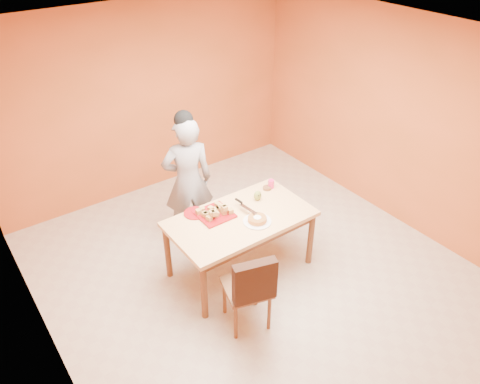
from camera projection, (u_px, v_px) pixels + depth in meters
floor at (255, 273)px, 5.53m from camera, size 5.00×5.00×0.00m
ceiling at (261, 43)px, 4.06m from camera, size 5.00×5.00×0.00m
wall_back at (148, 100)px, 6.50m from camera, size 4.50×0.00×4.50m
wall_left at (32, 261)px, 3.70m from camera, size 0.00×5.00×5.00m
wall_right at (399, 122)px, 5.90m from camera, size 0.00×5.00×5.00m
dining_table at (240, 224)px, 5.24m from camera, size 1.60×0.90×0.76m
dining_chair at (248, 286)px, 4.65m from camera, size 0.56×0.63×0.97m
pastry_pile at (214, 209)px, 5.18m from camera, size 0.34×0.34×0.11m
person at (188, 181)px, 5.67m from camera, size 0.71×0.57×1.68m
pastry_platter at (214, 214)px, 5.22m from camera, size 0.37×0.37×0.02m
red_dinner_plate at (195, 213)px, 5.24m from camera, size 0.27×0.27×0.02m
white_cake_plate at (257, 221)px, 5.11m from camera, size 0.35×0.35×0.01m
sponge_cake at (257, 219)px, 5.10m from camera, size 0.21×0.21×0.05m
cake_server at (248, 209)px, 5.21m from camera, size 0.08×0.26×0.01m
egg_ornament at (258, 196)px, 5.44m from camera, size 0.12×0.11×0.12m
magenta_glass at (271, 184)px, 5.67m from camera, size 0.09×0.09×0.11m
checker_tin at (267, 188)px, 5.67m from camera, size 0.11×0.11×0.03m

